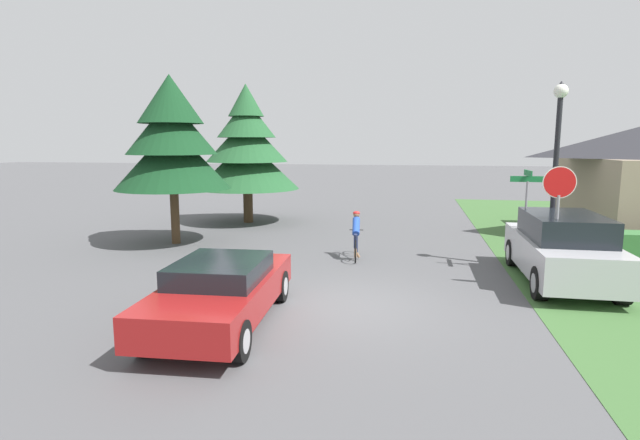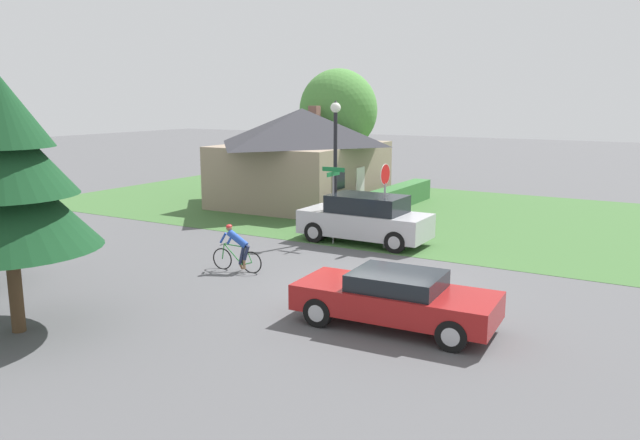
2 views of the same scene
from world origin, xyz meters
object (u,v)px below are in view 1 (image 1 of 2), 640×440
Objects in this scene: sedan_left_lane at (222,291)px; street_lamp at (557,148)px; cyclist at (356,236)px; conifer_tall_far at (247,149)px; parked_suv_right at (562,249)px; conifer_tall_near at (172,141)px; street_name_sign at (526,203)px; stop_sign at (558,204)px.

sedan_left_lane is 9.79m from street_lamp.
street_lamp is (7.46, 5.72, 2.72)m from sedan_left_lane.
conifer_tall_far is at bearing 36.40° from cyclist.
conifer_tall_near is at bearing 76.59° from parked_suv_right.
conifer_tall_near reaches higher than street_lamp.
cyclist is at bearing -20.48° from sedan_left_lane.
parked_suv_right is (5.46, -1.70, 0.17)m from cyclist.
street_lamp is 1.69m from street_name_sign.
street_name_sign is (-0.30, 1.91, -0.20)m from stop_sign.
parked_suv_right is at bearing -61.99° from sedan_left_lane.
parked_suv_right is 1.65m from stop_sign.
stop_sign is at bearing -66.44° from sedan_left_lane.
street_lamp is at bearing -55.34° from sedan_left_lane.
conifer_tall_far reaches higher than sedan_left_lane.
conifer_tall_near is 0.96× the size of conifer_tall_far.
cyclist is at bearing 72.78° from parked_suv_right.
street_lamp is 12.93m from conifer_tall_far.
street_lamp is (0.05, 1.29, 2.52)m from parked_suv_right.
conifer_tall_far is at bearing -39.09° from stop_sign.
stop_sign is 0.58× the size of street_lamp.
conifer_tall_far reaches higher than stop_sign.
stop_sign is (-0.43, -0.96, 1.27)m from parked_suv_right.
sedan_left_lane is at bearing -73.58° from conifer_tall_far.
conifer_tall_near reaches higher than street_name_sign.
sedan_left_lane is 6.44m from cyclist.
sedan_left_lane is 0.78× the size of conifer_tall_far.
sedan_left_lane is 13.15m from conifer_tall_far.
cyclist is at bearing -48.08° from conifer_tall_far.
sedan_left_lane is 9.16m from conifer_tall_near.
street_name_sign is at bearing -34.06° from conifer_tall_far.
stop_sign is at bearing 156.04° from parked_suv_right.
parked_suv_right is at bearing -35.65° from conifer_tall_far.
conifer_tall_far reaches higher than street_lamp.
conifer_tall_near is at bearing 170.25° from street_name_sign.
parked_suv_right is 0.92× the size of street_lamp.
cyclist is 6.14m from street_lamp.
parked_suv_right is 1.58× the size of stop_sign.
conifer_tall_near is at bearing 29.53° from sedan_left_lane.
cyclist is 0.34× the size of street_lamp.
parked_suv_right is at bearing -112.84° from cyclist.
street_lamp reaches higher than sedan_left_lane.
conifer_tall_near is (-11.63, 3.86, 1.48)m from stop_sign.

